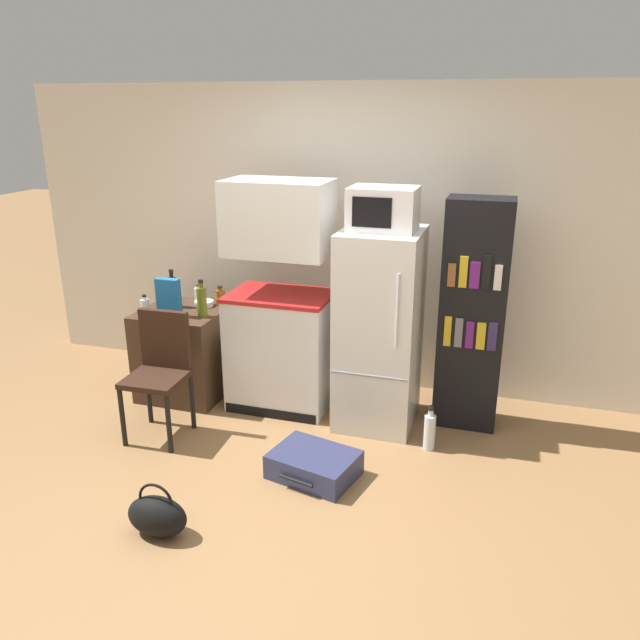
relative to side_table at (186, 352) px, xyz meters
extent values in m
plane|color=olive|center=(1.28, -1.27, -0.37)|extent=(24.00, 24.00, 0.00)
cube|color=silver|center=(1.48, 0.73, 0.88)|extent=(6.40, 0.10, 2.50)
cube|color=#422D1E|center=(0.00, 0.00, 0.00)|extent=(0.67, 0.65, 0.74)
cube|color=silver|center=(0.84, 0.05, 0.08)|extent=(0.78, 0.56, 0.91)
cube|color=#B21E1E|center=(0.84, 0.05, 0.55)|extent=(0.80, 0.57, 0.03)
cube|color=silver|center=(0.84, 0.05, 1.16)|extent=(0.78, 0.47, 0.56)
cube|color=black|center=(0.84, -0.23, -0.33)|extent=(0.75, 0.01, 0.08)
cube|color=silver|center=(1.64, 0.00, 0.37)|extent=(0.57, 0.65, 1.49)
cube|color=gray|center=(1.64, -0.33, 0.14)|extent=(0.55, 0.01, 0.01)
cylinder|color=silver|center=(1.82, -0.34, 0.64)|extent=(0.02, 0.02, 0.52)
cube|color=silver|center=(1.64, 0.00, 1.27)|extent=(0.47, 0.36, 0.30)
cube|color=black|center=(1.59, -0.18, 1.27)|extent=(0.27, 0.01, 0.20)
cube|color=black|center=(2.29, 0.17, 0.49)|extent=(0.47, 0.31, 1.72)
cube|color=gold|center=(2.13, 0.01, 0.41)|extent=(0.05, 0.01, 0.23)
cube|color=slate|center=(2.21, 0.01, 0.41)|extent=(0.05, 0.01, 0.22)
cube|color=#661E75|center=(2.29, 0.01, 0.40)|extent=(0.05, 0.01, 0.20)
cube|color=gold|center=(2.37, 0.01, 0.40)|extent=(0.06, 0.01, 0.20)
cube|color=#332856|center=(2.45, 0.01, 0.40)|extent=(0.06, 0.01, 0.21)
cube|color=brown|center=(2.13, 0.01, 0.83)|extent=(0.05, 0.01, 0.17)
cube|color=gold|center=(2.21, 0.01, 0.86)|extent=(0.06, 0.01, 0.22)
cube|color=#661E75|center=(2.29, 0.01, 0.84)|extent=(0.07, 0.01, 0.19)
cube|color=black|center=(2.37, 0.01, 0.86)|extent=(0.06, 0.01, 0.24)
cube|color=silver|center=(2.45, 0.01, 0.83)|extent=(0.05, 0.01, 0.18)
cylinder|color=silver|center=(-0.18, -0.24, 0.44)|extent=(0.06, 0.06, 0.14)
cylinder|color=silver|center=(-0.18, -0.24, 0.53)|extent=(0.03, 0.03, 0.03)
cylinder|color=black|center=(-0.18, -0.24, 0.55)|extent=(0.03, 0.03, 0.01)
cylinder|color=black|center=(-0.11, 0.06, 0.49)|extent=(0.07, 0.07, 0.25)
cylinder|color=black|center=(-0.11, 0.06, 0.64)|extent=(0.03, 0.03, 0.04)
cylinder|color=black|center=(-0.11, 0.06, 0.67)|extent=(0.04, 0.04, 0.03)
cylinder|color=#566619|center=(0.24, -0.11, 0.49)|extent=(0.08, 0.08, 0.24)
cylinder|color=#566619|center=(0.24, -0.11, 0.63)|extent=(0.03, 0.03, 0.04)
cylinder|color=black|center=(0.24, -0.11, 0.66)|extent=(0.04, 0.04, 0.02)
cylinder|color=white|center=(0.02, 0.27, 0.43)|extent=(0.08, 0.08, 0.11)
cylinder|color=white|center=(0.02, 0.27, 0.49)|extent=(0.04, 0.04, 0.02)
cylinder|color=black|center=(0.02, 0.27, 0.51)|extent=(0.04, 0.04, 0.01)
cylinder|color=brown|center=(0.25, 0.20, 0.44)|extent=(0.08, 0.08, 0.13)
cylinder|color=brown|center=(0.25, 0.20, 0.51)|extent=(0.04, 0.04, 0.02)
cylinder|color=black|center=(0.25, 0.20, 0.53)|extent=(0.04, 0.04, 0.01)
cylinder|color=silver|center=(0.12, 0.15, 0.39)|extent=(0.16, 0.16, 0.04)
cube|color=#1E66A8|center=(-0.02, -0.15, 0.52)|extent=(0.19, 0.07, 0.30)
cylinder|color=black|center=(-0.01, -0.92, -0.15)|extent=(0.04, 0.04, 0.45)
cylinder|color=black|center=(0.35, -0.91, -0.15)|extent=(0.04, 0.04, 0.45)
cylinder|color=black|center=(-0.02, -0.55, -0.15)|extent=(0.04, 0.04, 0.45)
cylinder|color=black|center=(0.34, -0.54, -0.15)|extent=(0.04, 0.04, 0.45)
cube|color=#331E14|center=(0.16, -0.73, 0.10)|extent=(0.41, 0.41, 0.04)
cube|color=#331E14|center=(0.16, -0.55, 0.34)|extent=(0.38, 0.06, 0.44)
cube|color=navy|center=(1.41, -0.89, -0.29)|extent=(0.62, 0.51, 0.17)
cylinder|color=black|center=(1.36, -1.11, -0.29)|extent=(0.24, 0.08, 0.02)
ellipsoid|color=black|center=(0.73, -1.72, -0.25)|extent=(0.36, 0.20, 0.24)
torus|color=black|center=(0.73, -1.72, -0.14)|extent=(0.21, 0.02, 0.21)
cylinder|color=silver|center=(2.09, -0.32, -0.24)|extent=(0.08, 0.08, 0.26)
cylinder|color=silver|center=(2.09, -0.32, -0.09)|extent=(0.04, 0.04, 0.05)
cylinder|color=black|center=(2.09, -0.32, -0.05)|extent=(0.04, 0.04, 0.03)
camera|label=1|loc=(2.48, -4.29, 1.96)|focal=35.00mm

